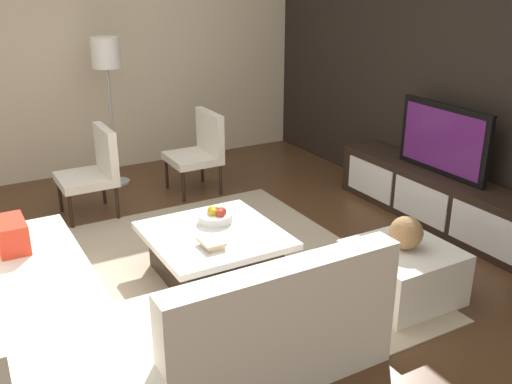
{
  "coord_description": "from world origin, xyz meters",
  "views": [
    {
      "loc": [
        3.61,
        -1.63,
        2.29
      ],
      "look_at": [
        -0.24,
        0.56,
        0.58
      ],
      "focal_mm": 40.66,
      "sensor_mm": 36.0,
      "label": 1
    }
  ],
  "objects_px": {
    "accent_chair_near": "(95,167)",
    "floor_lamp": "(107,63)",
    "sectional_couch": "(112,317)",
    "decorative_ball": "(406,233)",
    "media_console": "(436,198)",
    "television": "(443,140)",
    "accent_chair_far": "(200,147)",
    "fruit_bowl": "(216,216)",
    "book_stack": "(212,243)",
    "ottoman": "(402,272)",
    "coffee_table": "(214,253)"
  },
  "relations": [
    {
      "from": "accent_chair_far",
      "to": "accent_chair_near",
      "type": "bearing_deg",
      "value": -81.76
    },
    {
      "from": "sectional_couch",
      "to": "book_stack",
      "type": "xyz_separation_m",
      "value": [
        -0.39,
        0.88,
        0.13
      ]
    },
    {
      "from": "decorative_ball",
      "to": "ottoman",
      "type": "bearing_deg",
      "value": 0.0
    },
    {
      "from": "coffee_table",
      "to": "accent_chair_near",
      "type": "distance_m",
      "value": 1.79
    },
    {
      "from": "coffee_table",
      "to": "book_stack",
      "type": "height_order",
      "value": "book_stack"
    },
    {
      "from": "sectional_couch",
      "to": "decorative_ball",
      "type": "bearing_deg",
      "value": 80.3
    },
    {
      "from": "television",
      "to": "accent_chair_far",
      "type": "xyz_separation_m",
      "value": [
        -1.92,
        -1.59,
        -0.34
      ]
    },
    {
      "from": "television",
      "to": "accent_chair_far",
      "type": "distance_m",
      "value": 2.51
    },
    {
      "from": "decorative_ball",
      "to": "floor_lamp",
      "type": "bearing_deg",
      "value": -162.18
    },
    {
      "from": "accent_chair_near",
      "to": "ottoman",
      "type": "distance_m",
      "value": 3.09
    },
    {
      "from": "media_console",
      "to": "accent_chair_far",
      "type": "distance_m",
      "value": 2.5
    },
    {
      "from": "accent_chair_far",
      "to": "decorative_ball",
      "type": "relative_size",
      "value": 3.56
    },
    {
      "from": "accent_chair_near",
      "to": "floor_lamp",
      "type": "height_order",
      "value": "floor_lamp"
    },
    {
      "from": "floor_lamp",
      "to": "ottoman",
      "type": "distance_m",
      "value": 3.81
    },
    {
      "from": "accent_chair_far",
      "to": "book_stack",
      "type": "height_order",
      "value": "accent_chair_far"
    },
    {
      "from": "accent_chair_far",
      "to": "decorative_ball",
      "type": "bearing_deg",
      "value": 10.48
    },
    {
      "from": "accent_chair_far",
      "to": "book_stack",
      "type": "xyz_separation_m",
      "value": [
        2.04,
        -0.83,
        -0.08
      ]
    },
    {
      "from": "coffee_table",
      "to": "book_stack",
      "type": "relative_size",
      "value": 4.98
    },
    {
      "from": "coffee_table",
      "to": "book_stack",
      "type": "distance_m",
      "value": 0.33
    },
    {
      "from": "ottoman",
      "to": "fruit_bowl",
      "type": "relative_size",
      "value": 2.5
    },
    {
      "from": "floor_lamp",
      "to": "fruit_bowl",
      "type": "distance_m",
      "value": 2.49
    },
    {
      "from": "television",
      "to": "accent_chair_far",
      "type": "relative_size",
      "value": 1.18
    },
    {
      "from": "coffee_table",
      "to": "accent_chair_near",
      "type": "bearing_deg",
      "value": -164.94
    },
    {
      "from": "floor_lamp",
      "to": "media_console",
      "type": "bearing_deg",
      "value": 42.05
    },
    {
      "from": "accent_chair_near",
      "to": "fruit_bowl",
      "type": "height_order",
      "value": "accent_chair_near"
    },
    {
      "from": "coffee_table",
      "to": "ottoman",
      "type": "height_order",
      "value": "ottoman"
    },
    {
      "from": "television",
      "to": "decorative_ball",
      "type": "xyz_separation_m",
      "value": [
        0.86,
        -1.23,
        -0.31
      ]
    },
    {
      "from": "sectional_couch",
      "to": "coffee_table",
      "type": "xyz_separation_m",
      "value": [
        -0.61,
        0.99,
        -0.08
      ]
    },
    {
      "from": "media_console",
      "to": "television",
      "type": "bearing_deg",
      "value": 90.0
    },
    {
      "from": "sectional_couch",
      "to": "fruit_bowl",
      "type": "xyz_separation_m",
      "value": [
        -0.79,
        1.1,
        0.15
      ]
    },
    {
      "from": "decorative_ball",
      "to": "book_stack",
      "type": "xyz_separation_m",
      "value": [
        -0.74,
        -1.19,
        -0.11
      ]
    },
    {
      "from": "television",
      "to": "media_console",
      "type": "bearing_deg",
      "value": -90.0
    },
    {
      "from": "accent_chair_near",
      "to": "book_stack",
      "type": "distance_m",
      "value": 1.96
    },
    {
      "from": "television",
      "to": "fruit_bowl",
      "type": "bearing_deg",
      "value": -97.23
    },
    {
      "from": "fruit_bowl",
      "to": "accent_chair_far",
      "type": "distance_m",
      "value": 1.75
    },
    {
      "from": "media_console",
      "to": "decorative_ball",
      "type": "height_order",
      "value": "decorative_ball"
    },
    {
      "from": "sectional_couch",
      "to": "coffee_table",
      "type": "relative_size",
      "value": 2.37
    },
    {
      "from": "sectional_couch",
      "to": "decorative_ball",
      "type": "relative_size",
      "value": 9.87
    },
    {
      "from": "coffee_table",
      "to": "floor_lamp",
      "type": "relative_size",
      "value": 0.62
    },
    {
      "from": "book_stack",
      "to": "media_console",
      "type": "bearing_deg",
      "value": 92.85
    },
    {
      "from": "coffee_table",
      "to": "fruit_bowl",
      "type": "xyz_separation_m",
      "value": [
        -0.18,
        0.1,
        0.23
      ]
    },
    {
      "from": "book_stack",
      "to": "accent_chair_far",
      "type": "bearing_deg",
      "value": 157.83
    },
    {
      "from": "fruit_bowl",
      "to": "book_stack",
      "type": "xyz_separation_m",
      "value": [
        0.4,
        -0.22,
        -0.02
      ]
    },
    {
      "from": "book_stack",
      "to": "floor_lamp",
      "type": "bearing_deg",
      "value": 178.33
    },
    {
      "from": "fruit_bowl",
      "to": "book_stack",
      "type": "height_order",
      "value": "fruit_bowl"
    },
    {
      "from": "decorative_ball",
      "to": "book_stack",
      "type": "relative_size",
      "value": 1.2
    },
    {
      "from": "media_console",
      "to": "sectional_couch",
      "type": "bearing_deg",
      "value": -81.17
    },
    {
      "from": "media_console",
      "to": "fruit_bowl",
      "type": "relative_size",
      "value": 8.37
    },
    {
      "from": "television",
      "to": "sectional_couch",
      "type": "xyz_separation_m",
      "value": [
        0.51,
        -3.29,
        -0.55
      ]
    },
    {
      "from": "accent_chair_near",
      "to": "coffee_table",
      "type": "bearing_deg",
      "value": 24.46
    }
  ]
}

